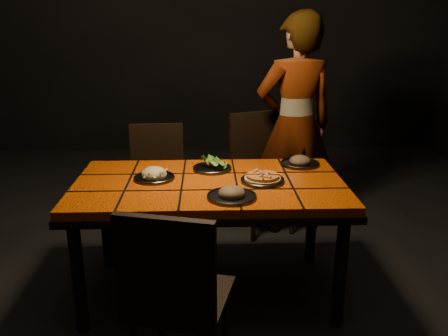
{
  "coord_description": "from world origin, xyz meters",
  "views": [
    {
      "loc": [
        -0.01,
        -2.67,
        1.68
      ],
      "look_at": [
        0.09,
        0.04,
        0.82
      ],
      "focal_mm": 38.0,
      "sensor_mm": 36.0,
      "label": 1
    }
  ],
  "objects_px": {
    "chair_near": "(174,293)",
    "chair_far_right": "(259,163)",
    "diner": "(295,126)",
    "plate_pizza": "(263,179)",
    "plate_pasta": "(154,176)",
    "dining_table": "(209,194)",
    "chair_far_left": "(157,176)"
  },
  "relations": [
    {
      "from": "diner",
      "to": "plate_pasta",
      "type": "relative_size",
      "value": 7.05
    },
    {
      "from": "dining_table",
      "to": "plate_pizza",
      "type": "xyz_separation_m",
      "value": [
        0.32,
        -0.02,
        0.1
      ]
    },
    {
      "from": "plate_pasta",
      "to": "diner",
      "type": "bearing_deg",
      "value": 41.39
    },
    {
      "from": "plate_pizza",
      "to": "plate_pasta",
      "type": "bearing_deg",
      "value": 173.59
    },
    {
      "from": "chair_near",
      "to": "plate_pasta",
      "type": "xyz_separation_m",
      "value": [
        -0.17,
        0.92,
        0.23
      ]
    },
    {
      "from": "chair_far_right",
      "to": "chair_near",
      "type": "bearing_deg",
      "value": -127.76
    },
    {
      "from": "chair_near",
      "to": "plate_pasta",
      "type": "bearing_deg",
      "value": -64.5
    },
    {
      "from": "dining_table",
      "to": "diner",
      "type": "xyz_separation_m",
      "value": [
        0.68,
        0.94,
        0.2
      ]
    },
    {
      "from": "dining_table",
      "to": "plate_pizza",
      "type": "distance_m",
      "value": 0.33
    },
    {
      "from": "chair_far_right",
      "to": "diner",
      "type": "bearing_deg",
      "value": -35.23
    },
    {
      "from": "chair_near",
      "to": "chair_far_left",
      "type": "distance_m",
      "value": 1.68
    },
    {
      "from": "chair_far_right",
      "to": "diner",
      "type": "distance_m",
      "value": 0.43
    },
    {
      "from": "chair_near",
      "to": "chair_far_right",
      "type": "distance_m",
      "value": 1.96
    },
    {
      "from": "chair_far_left",
      "to": "chair_near",
      "type": "bearing_deg",
      "value": -84.0
    },
    {
      "from": "chair_far_right",
      "to": "plate_pasta",
      "type": "distance_m",
      "value": 1.24
    },
    {
      "from": "plate_pizza",
      "to": "chair_far_right",
      "type": "bearing_deg",
      "value": 84.62
    },
    {
      "from": "diner",
      "to": "plate_pasta",
      "type": "distance_m",
      "value": 1.35
    },
    {
      "from": "chair_far_left",
      "to": "plate_pasta",
      "type": "distance_m",
      "value": 0.79
    },
    {
      "from": "dining_table",
      "to": "chair_far_right",
      "type": "height_order",
      "value": "chair_far_right"
    },
    {
      "from": "plate_pasta",
      "to": "chair_far_left",
      "type": "bearing_deg",
      "value": 94.98
    },
    {
      "from": "chair_far_right",
      "to": "plate_pasta",
      "type": "relative_size",
      "value": 3.86
    },
    {
      "from": "chair_far_left",
      "to": "plate_pizza",
      "type": "height_order",
      "value": "chair_far_left"
    },
    {
      "from": "chair_near",
      "to": "plate_pizza",
      "type": "bearing_deg",
      "value": -104.61
    },
    {
      "from": "diner",
      "to": "plate_pizza",
      "type": "distance_m",
      "value": 1.04
    },
    {
      "from": "diner",
      "to": "plate_pizza",
      "type": "xyz_separation_m",
      "value": [
        -0.36,
        -0.96,
        -0.1
      ]
    },
    {
      "from": "plate_pasta",
      "to": "dining_table",
      "type": "bearing_deg",
      "value": -8.99
    },
    {
      "from": "dining_table",
      "to": "diner",
      "type": "distance_m",
      "value": 1.18
    },
    {
      "from": "diner",
      "to": "plate_pasta",
      "type": "bearing_deg",
      "value": 29.01
    },
    {
      "from": "chair_near",
      "to": "diner",
      "type": "height_order",
      "value": "diner"
    },
    {
      "from": "chair_near",
      "to": "chair_far_right",
      "type": "height_order",
      "value": "chair_far_right"
    },
    {
      "from": "chair_near",
      "to": "diner",
      "type": "distance_m",
      "value": 2.02
    },
    {
      "from": "diner",
      "to": "chair_far_right",
      "type": "bearing_deg",
      "value": -26.86
    }
  ]
}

